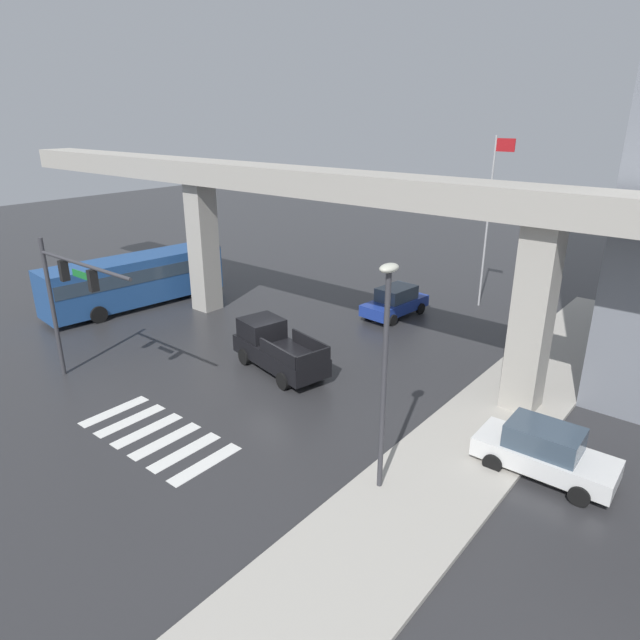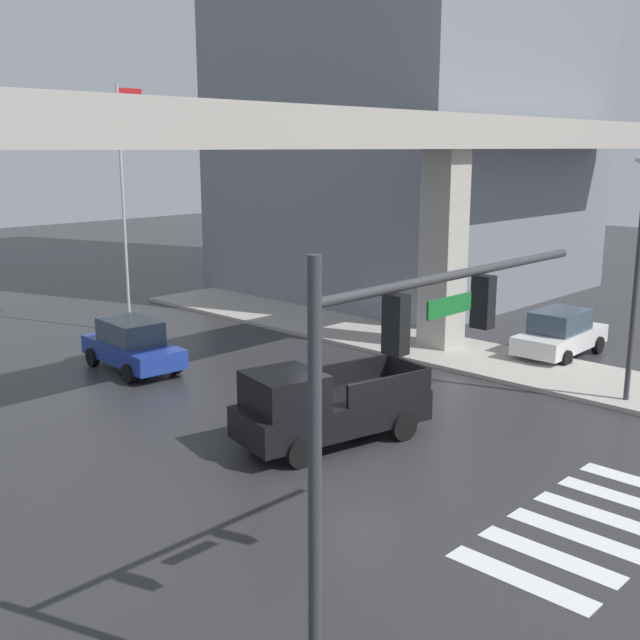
# 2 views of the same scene
# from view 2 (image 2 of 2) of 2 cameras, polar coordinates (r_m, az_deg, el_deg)

# --- Properties ---
(ground_plane) EXTENTS (120.00, 120.00, 0.00)m
(ground_plane) POSITION_cam_2_polar(r_m,az_deg,el_deg) (20.05, 2.77, -9.20)
(ground_plane) COLOR #2D2D30
(crosswalk_stripes) EXTENTS (6.05, 2.80, 0.01)m
(crosswalk_stripes) POSITION_cam_2_polar(r_m,az_deg,el_deg) (17.01, 19.24, -14.10)
(crosswalk_stripes) COLOR silver
(crosswalk_stripes) RESTS_ON ground
(elevated_overpass) EXTENTS (50.84, 2.26, 8.60)m
(elevated_overpass) POSITION_cam_2_polar(r_m,az_deg,el_deg) (21.54, -5.50, 12.26)
(elevated_overpass) COLOR #ADA89E
(elevated_overpass) RESTS_ON ground
(sidewalk_east) EXTENTS (4.00, 36.00, 0.15)m
(sidewalk_east) POSITION_cam_2_polar(r_m,az_deg,el_deg) (28.20, 12.00, -2.82)
(sidewalk_east) COLOR #ADA89E
(sidewalk_east) RESTS_ON ground
(pickup_truck) EXTENTS (5.39, 2.96, 2.08)m
(pickup_truck) POSITION_cam_2_polar(r_m,az_deg,el_deg) (19.76, 0.24, -6.46)
(pickup_truck) COLOR black
(pickup_truck) RESTS_ON ground
(sedan_white) EXTENTS (4.34, 2.04, 1.72)m
(sedan_white) POSITION_cam_2_polar(r_m,az_deg,el_deg) (29.32, 17.30, -0.96)
(sedan_white) COLOR silver
(sedan_white) RESTS_ON ground
(sedan_blue) EXTENTS (2.25, 4.44, 1.72)m
(sedan_blue) POSITION_cam_2_polar(r_m,az_deg,el_deg) (27.15, -13.69, -1.81)
(sedan_blue) COLOR #1E3899
(sedan_blue) RESTS_ON ground
(traffic_signal_mast) EXTENTS (6.49, 0.32, 6.20)m
(traffic_signal_mast) POSITION_cam_2_polar(r_m,az_deg,el_deg) (10.89, 5.87, -3.80)
(traffic_signal_mast) COLOR #38383D
(traffic_signal_mast) RESTS_ON ground
(street_lamp_near_corner) EXTENTS (0.44, 0.70, 7.24)m
(street_lamp_near_corner) POSITION_cam_2_polar(r_m,az_deg,el_deg) (23.81, 22.49, 4.69)
(street_lamp_near_corner) COLOR #38383D
(street_lamp_near_corner) RESTS_ON ground
(flagpole) EXTENTS (1.16, 0.12, 9.86)m
(flagpole) POSITION_cam_2_polar(r_m,az_deg,el_deg) (32.11, -14.21, 9.15)
(flagpole) COLOR silver
(flagpole) RESTS_ON ground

